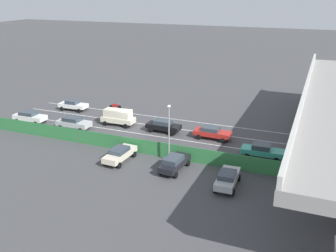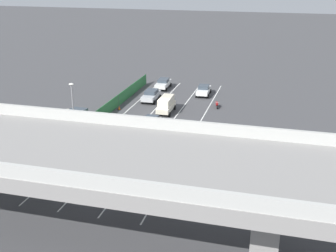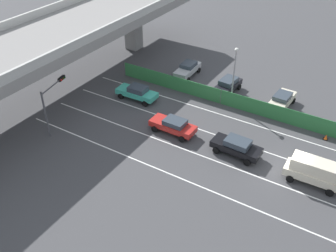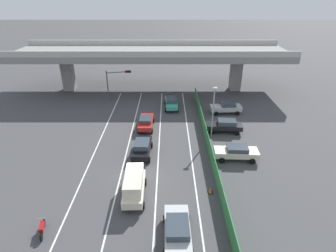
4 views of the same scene
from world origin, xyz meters
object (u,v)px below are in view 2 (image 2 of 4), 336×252
(car_sedan_white, at_px, (163,83))
(street_lamp, at_px, (73,104))
(motorcycle, at_px, (217,104))
(traffic_light, at_px, (152,166))
(car_sedan_red, at_px, (133,143))
(traffic_cone, at_px, (119,108))
(car_van_cream, at_px, (166,104))
(car_sedan_black, at_px, (150,123))
(parked_sedan_dark, at_px, (55,131))
(parked_wagon_silver, at_px, (16,149))
(parked_sedan_cream, at_px, (79,114))
(car_taxi_teal, at_px, (76,166))
(car_hatchback_white, at_px, (204,90))
(car_sedan_silver, at_px, (151,95))

(car_sedan_white, distance_m, street_lamp, 23.40)
(motorcycle, distance_m, traffic_light, 27.79)
(car_sedan_red, xyz_separation_m, traffic_cone, (6.66, -12.93, -0.61))
(car_van_cream, height_order, traffic_light, traffic_light)
(street_lamp, bearing_deg, car_sedan_red, 163.06)
(traffic_light, relative_size, street_lamp, 0.76)
(car_van_cream, bearing_deg, traffic_light, 102.55)
(car_sedan_red, bearing_deg, car_sedan_black, -89.37)
(car_van_cream, bearing_deg, parked_sedan_dark, 50.50)
(traffic_cone, bearing_deg, parked_wagon_silver, 75.31)
(traffic_light, bearing_deg, parked_sedan_cream, -48.82)
(car_van_cream, bearing_deg, car_sedan_black, 88.88)
(motorcycle, height_order, traffic_cone, motorcycle)
(car_taxi_teal, height_order, street_lamp, street_lamp)
(car_sedan_red, height_order, street_lamp, street_lamp)
(car_hatchback_white, distance_m, street_lamp, 23.86)
(car_sedan_red, distance_m, parked_wagon_silver, 12.24)
(car_sedan_red, xyz_separation_m, motorcycle, (-6.44, -17.46, -0.40))
(car_taxi_teal, height_order, car_hatchback_white, car_taxi_teal)
(car_taxi_teal, relative_size, parked_wagon_silver, 1.05)
(car_sedan_red, xyz_separation_m, traffic_light, (-5.28, 10.14, 2.66))
(car_sedan_red, xyz_separation_m, car_sedan_silver, (3.54, -18.06, 0.06))
(car_sedan_black, relative_size, car_taxi_teal, 0.96)
(car_hatchback_white, relative_size, street_lamp, 0.71)
(car_sedan_silver, relative_size, motorcycle, 2.41)
(car_sedan_silver, height_order, traffic_light, traffic_light)
(car_hatchback_white, relative_size, traffic_cone, 8.19)
(car_sedan_white, relative_size, car_sedan_red, 1.03)
(car_sedan_red, xyz_separation_m, parked_sedan_cream, (10.09, -7.43, 0.01))
(car_sedan_white, bearing_deg, parked_sedan_dark, 75.37)
(car_sedan_white, height_order, car_sedan_black, car_sedan_black)
(car_taxi_teal, bearing_deg, parked_wagon_silver, -13.94)
(parked_wagon_silver, relative_size, traffic_cone, 8.16)
(car_sedan_red, xyz_separation_m, car_van_cream, (-0.06, -13.33, 0.38))
(car_taxi_teal, xyz_separation_m, car_hatchback_white, (-6.84, -29.79, -0.01))
(car_taxi_teal, bearing_deg, parked_sedan_cream, -64.58)
(traffic_cone, bearing_deg, car_sedan_black, 135.86)
(car_sedan_red, height_order, car_van_cream, car_van_cream)
(car_taxi_teal, distance_m, parked_wagon_silver, 8.15)
(parked_sedan_cream, xyz_separation_m, traffic_light, (-15.37, 17.57, 2.64))
(car_sedan_white, bearing_deg, traffic_light, 104.23)
(car_sedan_red, height_order, car_sedan_silver, car_sedan_silver)
(parked_sedan_dark, bearing_deg, car_taxi_teal, 130.19)
(car_taxi_teal, bearing_deg, car_van_cream, -99.75)
(car_taxi_teal, xyz_separation_m, parked_wagon_silver, (7.91, -1.96, 0.02))
(car_sedan_silver, bearing_deg, car_van_cream, 127.32)
(car_sedan_white, bearing_deg, parked_sedan_cream, 70.26)
(car_sedan_black, xyz_separation_m, car_van_cream, (-0.13, -6.79, 0.34))
(parked_sedan_cream, xyz_separation_m, street_lamp, (-1.93, 4.95, 3.05))
(car_hatchback_white, xyz_separation_m, traffic_cone, (10.12, 10.17, -0.62))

